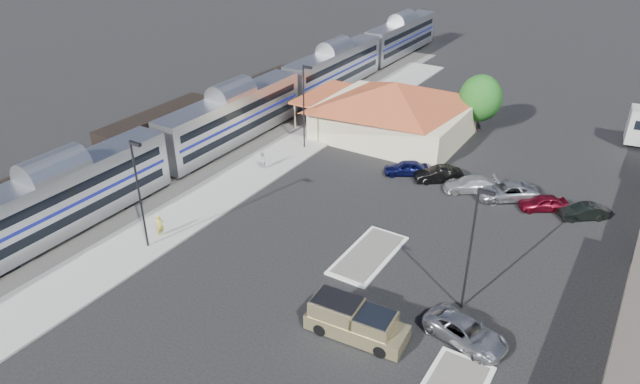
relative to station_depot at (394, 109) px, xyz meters
The scene contains 21 objects.
ground 24.63m from the station_depot, 79.24° to the right, with size 280.00×280.00×0.00m, color black.
railbed 23.14m from the station_depot, 135.78° to the right, with size 16.00×100.00×0.12m, color #4C4944.
platform 19.71m from the station_depot, 112.45° to the right, with size 5.50×92.00×0.18m, color gray.
passenger_train 17.35m from the station_depot, 140.78° to the right, with size 3.00×104.00×5.55m.
freight_cars 25.30m from the station_depot, 140.29° to the right, with size 2.80×46.00×4.00m.
station_depot is the anchor object (origin of this frame).
traffic_island_south 23.80m from the station_depot, 68.74° to the right, with size 3.30×7.50×0.21m.
lamp_plat_s 30.74m from the station_depot, 101.94° to the right, with size 1.08×0.25×9.00m.
lamp_plat_n 10.45m from the station_depot, 128.41° to the right, with size 1.08×0.25×9.00m.
lamp_lot 29.30m from the station_depot, 55.24° to the right, with size 1.08×0.25×9.00m.
tree_depot 9.69m from the station_depot, 38.43° to the left, with size 4.71×4.71×6.63m.
pickup_truck 32.35m from the station_depot, 68.37° to the right, with size 6.45×2.73×2.18m.
suv 32.42m from the station_depot, 56.51° to the right, with size 2.44×5.30×1.47m, color #9D9FA5.
person_a 29.28m from the station_depot, 103.08° to the right, with size 0.67×0.44×1.84m, color gold.
person_b 16.28m from the station_depot, 116.14° to the right, with size 0.86×0.67×1.77m, color silver.
parked_car_a 9.83m from the station_depot, 56.69° to the right, with size 1.69×4.19×1.43m, color #0D1041.
parked_car_b 11.64m from the station_depot, 42.26° to the right, with size 1.55×4.44×1.46m, color black.
parked_car_c 14.30m from the station_depot, 34.39° to the right, with size 1.99×4.90×1.42m, color silver.
parked_car_d 16.86m from the station_depot, 27.32° to the right, with size 2.51×5.44×1.51m, color #979BA0.
parked_car_e 19.86m from the station_depot, 23.83° to the right, with size 1.61×4.00×1.36m, color maroon.
parked_car_f 22.71m from the station_depot, 19.85° to the right, with size 1.37×3.93×1.29m, color black.
Camera 1 is at (19.67, -30.12, 24.84)m, focal length 32.00 mm.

